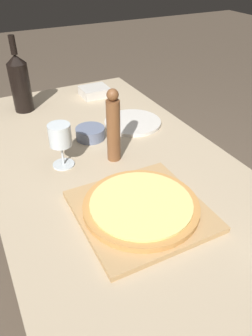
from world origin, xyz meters
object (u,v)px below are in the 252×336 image
object	(u,v)px
wine_bottle	(20,82)
pepper_mill	(113,127)
wine_glass	(60,137)
small_bowl	(91,133)
pizza	(141,205)

from	to	relation	value
wine_bottle	pepper_mill	size ratio (longest dim) A/B	1.26
wine_glass	small_bowl	size ratio (longest dim) A/B	1.36
wine_bottle	pepper_mill	xyz separation A→B (m)	(0.20, -0.58, -0.01)
pizza	small_bowl	xyz separation A→B (m)	(0.04, 0.49, -0.01)
pizza	wine_bottle	xyz separation A→B (m)	(-0.14, 0.89, 0.11)
pepper_mill	wine_glass	size ratio (longest dim) A/B	1.67
wine_bottle	wine_glass	xyz separation A→B (m)	(0.02, -0.54, -0.02)
small_bowl	wine_bottle	bearing A→B (deg)	114.61
wine_glass	wine_bottle	bearing A→B (deg)	91.99
wine_bottle	wine_glass	bearing A→B (deg)	-88.01
pepper_mill	wine_bottle	bearing A→B (deg)	108.95
pizza	small_bowl	size ratio (longest dim) A/B	2.89
pizza	pepper_mill	xyz separation A→B (m)	(0.06, 0.31, 0.10)
wine_bottle	small_bowl	xyz separation A→B (m)	(0.18, -0.40, -0.11)
wine_glass	small_bowl	xyz separation A→B (m)	(0.16, 0.14, -0.09)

